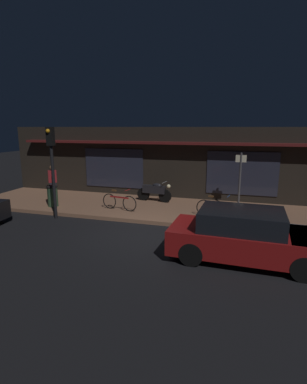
{
  "coord_description": "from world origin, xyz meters",
  "views": [
    {
      "loc": [
        3.15,
        -9.27,
        3.6
      ],
      "look_at": [
        -0.29,
        2.4,
        0.95
      ],
      "focal_mm": 28.0,
      "sensor_mm": 36.0,
      "label": 1
    }
  ],
  "objects_px": {
    "trash_bin": "(53,196)",
    "person_photographer": "(53,182)",
    "bicycle_parked": "(217,209)",
    "traffic_light_pole": "(52,157)",
    "motorcycle": "(155,191)",
    "parked_car_far": "(244,236)",
    "sign_post": "(240,177)",
    "bicycle_extra": "(119,202)"
  },
  "relations": [
    {
      "from": "bicycle_parked",
      "to": "traffic_light_pole",
      "type": "bearing_deg",
      "value": -166.83
    },
    {
      "from": "person_photographer",
      "to": "trash_bin",
      "type": "height_order",
      "value": "person_photographer"
    },
    {
      "from": "person_photographer",
      "to": "parked_car_far",
      "type": "xyz_separation_m",
      "value": [
        8.82,
        -4.08,
        -0.32
      ]
    },
    {
      "from": "bicycle_parked",
      "to": "person_photographer",
      "type": "height_order",
      "value": "person_photographer"
    },
    {
      "from": "bicycle_parked",
      "to": "traffic_light_pole",
      "type": "relative_size",
      "value": 0.46
    },
    {
      "from": "motorcycle",
      "to": "sign_post",
      "type": "height_order",
      "value": "sign_post"
    },
    {
      "from": "motorcycle",
      "to": "traffic_light_pole",
      "type": "distance_m",
      "value": 4.92
    },
    {
      "from": "sign_post",
      "to": "parked_car_far",
      "type": "bearing_deg",
      "value": -87.46
    },
    {
      "from": "bicycle_extra",
      "to": "person_photographer",
      "type": "bearing_deg",
      "value": 168.01
    },
    {
      "from": "trash_bin",
      "to": "bicycle_extra",
      "type": "bearing_deg",
      "value": 4.92
    },
    {
      "from": "traffic_light_pole",
      "to": "motorcycle",
      "type": "bearing_deg",
      "value": 45.88
    },
    {
      "from": "sign_post",
      "to": "parked_car_far",
      "type": "height_order",
      "value": "sign_post"
    },
    {
      "from": "traffic_light_pole",
      "to": "trash_bin",
      "type": "bearing_deg",
      "value": 128.32
    },
    {
      "from": "trash_bin",
      "to": "traffic_light_pole",
      "type": "bearing_deg",
      "value": -51.68
    },
    {
      "from": "sign_post",
      "to": "parked_car_far",
      "type": "xyz_separation_m",
      "value": [
        0.22,
        -4.97,
        -0.81
      ]
    },
    {
      "from": "bicycle_extra",
      "to": "parked_car_far",
      "type": "distance_m",
      "value": 6.03
    },
    {
      "from": "trash_bin",
      "to": "person_photographer",
      "type": "bearing_deg",
      "value": 123.13
    },
    {
      "from": "bicycle_parked",
      "to": "traffic_light_pole",
      "type": "xyz_separation_m",
      "value": [
        -6.21,
        -1.45,
        1.97
      ]
    },
    {
      "from": "motorcycle",
      "to": "traffic_light_pole",
      "type": "bearing_deg",
      "value": -134.12
    },
    {
      "from": "bicycle_extra",
      "to": "parked_car_far",
      "type": "relative_size",
      "value": 0.4
    },
    {
      "from": "motorcycle",
      "to": "parked_car_far",
      "type": "distance_m",
      "value": 6.54
    },
    {
      "from": "bicycle_parked",
      "to": "person_photographer",
      "type": "xyz_separation_m",
      "value": [
        -7.81,
        0.76,
        0.52
      ]
    },
    {
      "from": "person_photographer",
      "to": "trash_bin",
      "type": "bearing_deg",
      "value": -56.87
    },
    {
      "from": "bicycle_extra",
      "to": "sign_post",
      "type": "bearing_deg",
      "value": 19.25
    },
    {
      "from": "bicycle_parked",
      "to": "sign_post",
      "type": "xyz_separation_m",
      "value": [
        0.78,
        1.65,
        1.0
      ]
    },
    {
      "from": "bicycle_parked",
      "to": "trash_bin",
      "type": "bearing_deg",
      "value": -177.57
    },
    {
      "from": "bicycle_extra",
      "to": "trash_bin",
      "type": "distance_m",
      "value": 3.08
    },
    {
      "from": "traffic_light_pole",
      "to": "parked_car_far",
      "type": "height_order",
      "value": "traffic_light_pole"
    },
    {
      "from": "sign_post",
      "to": "motorcycle",
      "type": "bearing_deg",
      "value": 177.35
    },
    {
      "from": "parked_car_far",
      "to": "sign_post",
      "type": "bearing_deg",
      "value": 92.54
    },
    {
      "from": "sign_post",
      "to": "traffic_light_pole",
      "type": "relative_size",
      "value": 0.67
    },
    {
      "from": "bicycle_extra",
      "to": "trash_bin",
      "type": "relative_size",
      "value": 1.77
    },
    {
      "from": "motorcycle",
      "to": "person_photographer",
      "type": "relative_size",
      "value": 1.02
    },
    {
      "from": "motorcycle",
      "to": "parked_car_far",
      "type": "bearing_deg",
      "value": -51.91
    },
    {
      "from": "person_photographer",
      "to": "traffic_light_pole",
      "type": "relative_size",
      "value": 0.46
    },
    {
      "from": "parked_car_far",
      "to": "traffic_light_pole",
      "type": "bearing_deg",
      "value": 165.5
    },
    {
      "from": "motorcycle",
      "to": "bicycle_extra",
      "type": "height_order",
      "value": "motorcycle"
    },
    {
      "from": "parked_car_far",
      "to": "motorcycle",
      "type": "bearing_deg",
      "value": 128.09
    },
    {
      "from": "bicycle_extra",
      "to": "bicycle_parked",
      "type": "bearing_deg",
      "value": 0.55
    },
    {
      "from": "bicycle_extra",
      "to": "person_photographer",
      "type": "distance_m",
      "value": 3.88
    },
    {
      "from": "motorcycle",
      "to": "bicycle_extra",
      "type": "bearing_deg",
      "value": -118.8
    },
    {
      "from": "traffic_light_pole",
      "to": "parked_car_far",
      "type": "relative_size",
      "value": 0.87
    }
  ]
}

